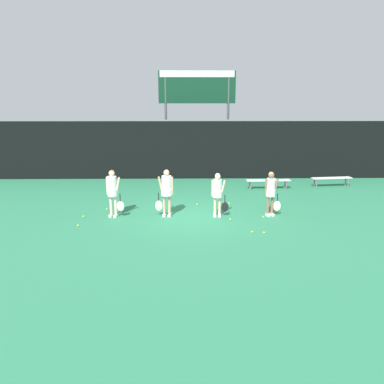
# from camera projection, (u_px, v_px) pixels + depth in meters

# --- Properties ---
(ground_plane) EXTENTS (140.00, 140.00, 0.00)m
(ground_plane) POSITION_uv_depth(u_px,v_px,m) (192.00, 216.00, 13.98)
(ground_plane) COLOR #2D7F56
(fence_windscreen) EXTENTS (60.00, 0.08, 3.23)m
(fence_windscreen) POSITION_uv_depth(u_px,v_px,m) (190.00, 149.00, 20.43)
(fence_windscreen) COLOR black
(fence_windscreen) RESTS_ON ground_plane
(scoreboard) EXTENTS (4.35, 0.15, 5.85)m
(scoreboard) POSITION_uv_depth(u_px,v_px,m) (197.00, 94.00, 21.11)
(scoreboard) COLOR #515156
(scoreboard) RESTS_ON ground_plane
(bench_courtside) EXTENTS (2.14, 0.43, 0.46)m
(bench_courtside) POSITION_uv_depth(u_px,v_px,m) (268.00, 181.00, 18.16)
(bench_courtside) COLOR silver
(bench_courtside) RESTS_ON ground_plane
(bench_far) EXTENTS (2.06, 0.59, 0.47)m
(bench_far) POSITION_uv_depth(u_px,v_px,m) (332.00, 179.00, 18.69)
(bench_far) COLOR silver
(bench_far) RESTS_ON ground_plane
(player_0) EXTENTS (0.64, 0.38, 1.76)m
(player_0) POSITION_uv_depth(u_px,v_px,m) (113.00, 189.00, 13.65)
(player_0) COLOR beige
(player_0) RESTS_ON ground_plane
(player_1) EXTENTS (0.68, 0.41, 1.75)m
(player_1) POSITION_uv_depth(u_px,v_px,m) (166.00, 189.00, 13.71)
(player_1) COLOR tan
(player_1) RESTS_ON ground_plane
(player_2) EXTENTS (0.63, 0.36, 1.63)m
(player_2) POSITION_uv_depth(u_px,v_px,m) (218.00, 191.00, 13.71)
(player_2) COLOR beige
(player_2) RESTS_ON ground_plane
(player_3) EXTENTS (0.64, 0.36, 1.66)m
(player_3) POSITION_uv_depth(u_px,v_px,m) (271.00, 190.00, 13.79)
(player_3) COLOR #8C664C
(player_3) RESTS_ON ground_plane
(tennis_ball_0) EXTENTS (0.07, 0.07, 0.07)m
(tennis_ball_0) POSITION_uv_depth(u_px,v_px,m) (78.00, 226.00, 12.78)
(tennis_ball_0) COLOR #CCE033
(tennis_ball_0) RESTS_ON ground_plane
(tennis_ball_1) EXTENTS (0.07, 0.07, 0.07)m
(tennis_ball_1) POSITION_uv_depth(u_px,v_px,m) (229.00, 203.00, 15.60)
(tennis_ball_1) COLOR #CCE033
(tennis_ball_1) RESTS_ON ground_plane
(tennis_ball_2) EXTENTS (0.07, 0.07, 0.07)m
(tennis_ball_2) POSITION_uv_depth(u_px,v_px,m) (107.00, 209.00, 14.71)
(tennis_ball_2) COLOR #CCE033
(tennis_ball_2) RESTS_ON ground_plane
(tennis_ball_3) EXTENTS (0.07, 0.07, 0.07)m
(tennis_ball_3) POSITION_uv_depth(u_px,v_px,m) (252.00, 232.00, 12.15)
(tennis_ball_3) COLOR #CCE033
(tennis_ball_3) RESTS_ON ground_plane
(tennis_ball_4) EXTENTS (0.07, 0.07, 0.07)m
(tennis_ball_4) POSITION_uv_depth(u_px,v_px,m) (264.00, 233.00, 12.09)
(tennis_ball_4) COLOR #CCE033
(tennis_ball_4) RESTS_ON ground_plane
(tennis_ball_5) EXTENTS (0.07, 0.07, 0.07)m
(tennis_ball_5) POSITION_uv_depth(u_px,v_px,m) (279.00, 212.00, 14.29)
(tennis_ball_5) COLOR #CCE033
(tennis_ball_5) RESTS_ON ground_plane
(tennis_ball_6) EXTENTS (0.07, 0.07, 0.07)m
(tennis_ball_6) POSITION_uv_depth(u_px,v_px,m) (230.00, 219.00, 13.47)
(tennis_ball_6) COLOR #CCE033
(tennis_ball_6) RESTS_ON ground_plane
(tennis_ball_7) EXTENTS (0.07, 0.07, 0.07)m
(tennis_ball_7) POSITION_uv_depth(u_px,v_px,m) (263.00, 217.00, 13.72)
(tennis_ball_7) COLOR #CCE033
(tennis_ball_7) RESTS_ON ground_plane
(tennis_ball_8) EXTENTS (0.07, 0.07, 0.07)m
(tennis_ball_8) POSITION_uv_depth(u_px,v_px,m) (84.00, 216.00, 13.79)
(tennis_ball_8) COLOR #CCE033
(tennis_ball_8) RESTS_ON ground_plane
(tennis_ball_9) EXTENTS (0.07, 0.07, 0.07)m
(tennis_ball_9) POSITION_uv_depth(u_px,v_px,m) (197.00, 205.00, 15.40)
(tennis_ball_9) COLOR #CCE033
(tennis_ball_9) RESTS_ON ground_plane
(tennis_ball_10) EXTENTS (0.07, 0.07, 0.07)m
(tennis_ball_10) POSITION_uv_depth(u_px,v_px,m) (223.00, 203.00, 15.64)
(tennis_ball_10) COLOR #CCE033
(tennis_ball_10) RESTS_ON ground_plane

